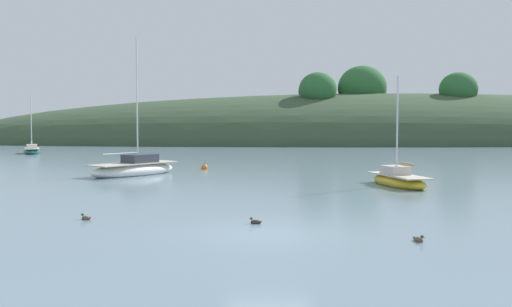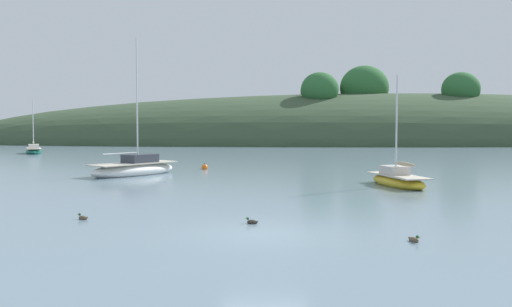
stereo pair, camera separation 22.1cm
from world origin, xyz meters
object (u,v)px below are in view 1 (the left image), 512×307
at_px(sailboat_navy_dinghy, 135,169).
at_px(duck_straggler, 86,218).
at_px(sailboat_white_near, 32,151).
at_px(duck_lone_left, 418,239).
at_px(mooring_buoy_channel, 204,167).
at_px(sailboat_teal_outer, 398,180).
at_px(duck_trailing, 256,222).

distance_m(sailboat_navy_dinghy, duck_straggler, 15.58).
height_order(sailboat_white_near, duck_lone_left, sailboat_white_near).
xyz_separation_m(sailboat_navy_dinghy, duck_straggler, (1.58, -15.49, -0.33)).
bearing_deg(mooring_buoy_channel, sailboat_teal_outer, -43.73).
relative_size(duck_trailing, duck_lone_left, 1.01).
bearing_deg(mooring_buoy_channel, duck_lone_left, -71.93).
relative_size(sailboat_navy_dinghy, duck_lone_left, 20.99).
height_order(sailboat_white_near, sailboat_navy_dinghy, sailboat_navy_dinghy).
bearing_deg(duck_trailing, sailboat_teal_outer, 53.77).
distance_m(sailboat_teal_outer, mooring_buoy_channel, 14.75).
xyz_separation_m(sailboat_white_near, duck_trailing, (22.97, -40.32, -0.26)).
xyz_separation_m(mooring_buoy_channel, duck_trailing, (3.18, -20.40, -0.07)).
distance_m(sailboat_white_near, sailboat_navy_dinghy, 28.72).
bearing_deg(sailboat_teal_outer, mooring_buoy_channel, 136.27).
relative_size(sailboat_teal_outer, duck_lone_left, 14.01).
distance_m(mooring_buoy_channel, duck_trailing, 20.64).
xyz_separation_m(sailboat_navy_dinghy, sailboat_teal_outer, (14.66, -6.12, -0.07)).
bearing_deg(duck_straggler, duck_trailing, -8.49).
bearing_deg(sailboat_navy_dinghy, mooring_buoy_channel, 45.48).
relative_size(sailboat_navy_dinghy, sailboat_teal_outer, 1.50).
relative_size(sailboat_teal_outer, mooring_buoy_channel, 10.71).
distance_m(sailboat_navy_dinghy, sailboat_teal_outer, 15.88).
bearing_deg(sailboat_navy_dinghy, duck_trailing, -66.27).
bearing_deg(sailboat_white_near, duck_straggler, -66.25).
distance_m(sailboat_teal_outer, duck_straggler, 16.09).
height_order(sailboat_teal_outer, mooring_buoy_channel, sailboat_teal_outer).
relative_size(mooring_buoy_channel, duck_lone_left, 1.31).
relative_size(sailboat_teal_outer, duck_straggler, 14.14).
relative_size(sailboat_navy_dinghy, duck_straggler, 21.18).
xyz_separation_m(duck_trailing, duck_lone_left, (4.34, -2.65, 0.00)).
bearing_deg(sailboat_navy_dinghy, sailboat_white_near, 123.35).
height_order(duck_straggler, duck_lone_left, same).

